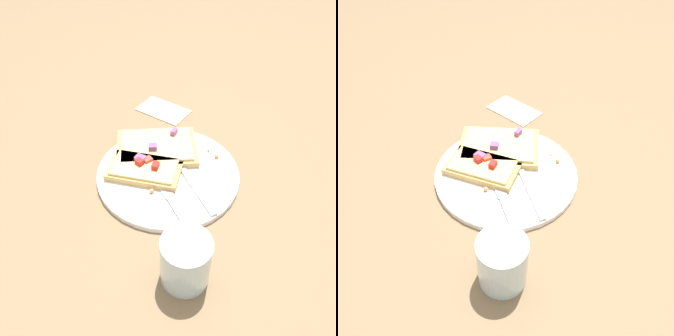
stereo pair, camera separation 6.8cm
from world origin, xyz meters
TOP-DOWN VIEW (x-y plane):
  - ground_plane at (0.00, 0.00)m, footprint 4.00×4.00m
  - plate at (0.00, 0.00)m, footprint 0.30×0.30m
  - fork at (0.03, 0.02)m, footprint 0.20×0.13m
  - knife at (0.04, -0.06)m, footprint 0.19×0.12m
  - pizza_slice_main at (-0.06, 0.04)m, footprint 0.22×0.21m
  - pizza_slice_corner at (-0.04, -0.03)m, footprint 0.17×0.13m
  - crumb_scatter at (0.03, 0.02)m, footprint 0.07×0.18m
  - drinking_glass at (0.15, -0.17)m, footprint 0.08×0.08m
  - napkin at (-0.15, 0.19)m, footprint 0.13×0.08m

SIDE VIEW (x-z plane):
  - ground_plane at x=0.00m, z-range 0.00..0.00m
  - napkin at x=-0.15m, z-range 0.00..0.01m
  - plate at x=0.00m, z-range 0.00..0.01m
  - knife at x=0.04m, z-range 0.01..0.02m
  - fork at x=0.03m, z-range 0.01..0.02m
  - crumb_scatter at x=0.03m, z-range 0.01..0.02m
  - pizza_slice_main at x=-0.06m, z-range 0.01..0.04m
  - pizza_slice_corner at x=-0.04m, z-range 0.01..0.04m
  - drinking_glass at x=0.15m, z-range 0.00..0.09m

